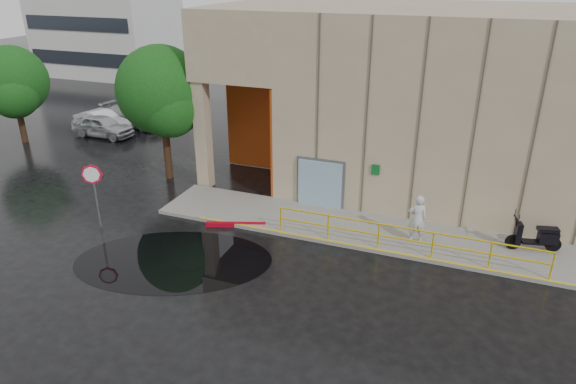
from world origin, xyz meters
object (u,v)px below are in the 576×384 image
(person, at_px, (417,219))
(car_c, at_px, (135,115))
(scooter, at_px, (537,229))
(stop_sign, at_px, (93,182))
(red_curb, at_px, (236,225))
(car_a, at_px, (103,126))
(tree_near, at_px, (163,94))
(tree_far, at_px, (13,84))
(car_b, at_px, (103,121))

(person, bearing_deg, car_c, -39.97)
(scooter, relative_size, stop_sign, 0.73)
(person, bearing_deg, red_curb, -5.03)
(car_a, relative_size, car_c, 0.81)
(stop_sign, distance_m, red_curb, 5.73)
(stop_sign, relative_size, tree_near, 0.42)
(stop_sign, distance_m, car_c, 14.66)
(tree_near, relative_size, tree_far, 1.15)
(car_a, xyz_separation_m, car_b, (-0.70, 0.87, -0.01))
(stop_sign, relative_size, tree_far, 0.48)
(car_a, bearing_deg, scooter, -102.81)
(car_a, distance_m, tree_far, 5.27)
(car_b, relative_size, car_c, 0.83)
(red_curb, distance_m, car_c, 16.38)
(stop_sign, height_order, car_c, stop_sign)
(person, distance_m, tree_near, 12.76)
(red_curb, height_order, car_a, car_a)
(person, height_order, car_a, person)
(car_b, bearing_deg, person, -100.12)
(tree_far, bearing_deg, red_curb, -17.60)
(scooter, xyz_separation_m, tree_near, (-16.23, 1.54, 3.18))
(stop_sign, distance_m, tree_near, 5.90)
(car_c, bearing_deg, red_curb, -119.98)
(car_b, height_order, car_c, car_c)
(scooter, relative_size, car_a, 0.51)
(person, relative_size, car_a, 0.48)
(tree_far, bearing_deg, person, -10.03)
(scooter, bearing_deg, red_curb, 176.67)
(stop_sign, bearing_deg, tree_near, 88.32)
(car_b, bearing_deg, car_c, -20.38)
(tree_near, height_order, tree_far, tree_near)
(car_a, height_order, tree_far, tree_far)
(red_curb, distance_m, tree_far, 17.56)
(scooter, bearing_deg, car_c, 146.56)
(scooter, relative_size, tree_far, 0.35)
(car_c, bearing_deg, scooter, -99.95)
(person, relative_size, stop_sign, 0.69)
(red_curb, height_order, tree_far, tree_far)
(scooter, xyz_separation_m, car_a, (-23.87, 5.97, -0.34))
(car_b, bearing_deg, stop_sign, -131.14)
(red_curb, relative_size, tree_near, 0.37)
(person, xyz_separation_m, car_c, (-19.42, 9.48, -0.39))
(scooter, distance_m, car_b, 25.51)
(red_curb, relative_size, car_b, 0.61)
(tree_near, distance_m, tree_far, 11.36)
(tree_near, bearing_deg, stop_sign, -88.03)
(person, distance_m, car_c, 21.61)
(scooter, height_order, car_c, scooter)
(person, xyz_separation_m, scooter, (4.09, 0.84, -0.08))
(stop_sign, bearing_deg, tree_far, 144.05)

